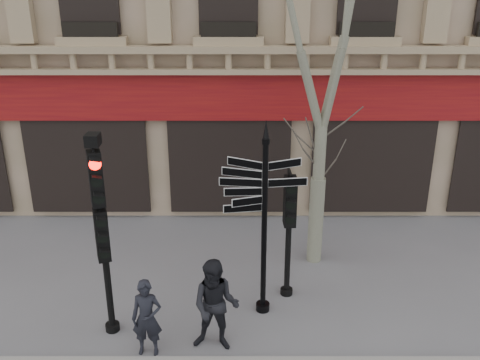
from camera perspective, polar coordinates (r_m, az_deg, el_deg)
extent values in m
plane|color=slate|center=(11.46, -1.52, -14.64)|extent=(80.00, 80.00, 0.00)
cube|color=maroon|center=(14.47, -1.18, 8.96)|extent=(28.00, 0.25, 1.30)
cube|color=tan|center=(14.06, -1.23, 12.61)|extent=(28.00, 0.35, 0.74)
cylinder|color=black|center=(10.77, 2.59, -5.57)|extent=(0.11, 0.11, 3.72)
cylinder|color=black|center=(11.69, 2.44, -13.33)|extent=(0.29, 0.29, 0.17)
cone|color=black|center=(9.97, 2.79, 5.47)|extent=(0.12, 0.12, 0.37)
cylinder|color=black|center=(10.46, -14.29, -6.96)|extent=(0.13, 0.13, 3.78)
cylinder|color=black|center=(11.42, -13.43, -14.99)|extent=(0.28, 0.28, 0.15)
cube|color=black|center=(10.33, -14.44, -5.51)|extent=(0.54, 0.46, 1.03)
cube|color=black|center=(9.88, -15.04, 0.24)|extent=(0.54, 0.46, 1.03)
sphere|color=#FF0C05|center=(9.79, -15.19, 1.74)|extent=(0.22, 0.22, 0.22)
cube|color=black|center=(9.65, -15.44, 4.15)|extent=(0.33, 0.36, 0.22)
cylinder|color=black|center=(11.55, 5.19, -6.14)|extent=(0.14, 0.14, 2.83)
cylinder|color=black|center=(12.22, 4.97, -11.68)|extent=(0.29, 0.29, 0.16)
cube|color=black|center=(11.17, 5.34, -2.16)|extent=(0.49, 0.36, 1.07)
cylinder|color=gray|center=(13.12, 8.10, -4.25)|extent=(0.36, 0.36, 2.19)
cylinder|color=gray|center=(12.48, 8.50, 2.75)|extent=(0.28, 0.28, 1.39)
imported|color=black|center=(10.32, -9.90, -14.30)|extent=(0.58, 0.39, 1.55)
imported|color=black|center=(10.22, -2.60, -13.27)|extent=(1.00, 0.83, 1.87)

